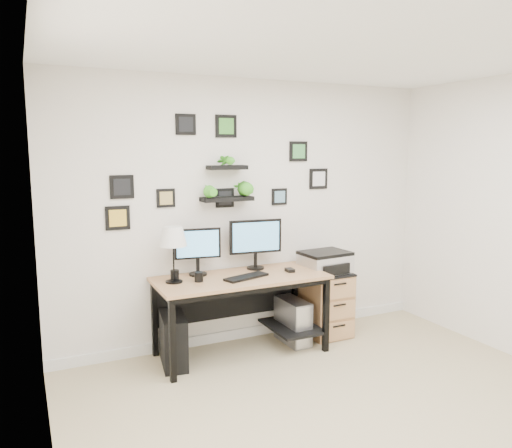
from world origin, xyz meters
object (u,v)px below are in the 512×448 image
pc_tower_black (173,340)px  printer (325,262)px  table_lamp (173,238)px  monitor_left (198,248)px  file_cabinet (325,303)px  pc_tower_grey (293,321)px  monitor_right (256,240)px  desk (243,288)px  mug (199,277)px

pc_tower_black → printer: 1.71m
table_lamp → printer: size_ratio=1.00×
table_lamp → printer: 1.63m
printer → table_lamp: bearing=-179.9°
monitor_left → pc_tower_black: monitor_left is taller
file_cabinet → printer: printer is taller
table_lamp → file_cabinet: size_ratio=0.75×
pc_tower_grey → monitor_right: bearing=151.7°
desk → pc_tower_black: desk is taller
desk → table_lamp: table_lamp is taller
pc_tower_black → monitor_left: bearing=40.2°
monitor_right → printer: 0.78m
table_lamp → file_cabinet: bearing=1.1°
file_cabinet → mug: bearing=-175.8°
monitor_left → file_cabinet: 1.51m
monitor_right → monitor_left: bearing=179.2°
pc_tower_grey → monitor_left: bearing=168.6°
pc_tower_grey → printer: bearing=5.8°
monitor_right → pc_tower_black: size_ratio=1.15×
table_lamp → pc_tower_grey: (1.20, -0.04, -0.93)m
monitor_left → printer: 1.34m
desk → monitor_left: 0.57m
mug → printer: size_ratio=0.18×
monitor_right → printer: monitor_right is taller
pc_tower_black → pc_tower_grey: (1.23, 0.00, -0.01)m
desk → monitor_right: 0.50m
desk → printer: (0.93, 0.03, 0.15)m
pc_tower_black → printer: size_ratio=0.92×
monitor_right → desk: bearing=-141.7°
mug → pc_tower_grey: size_ratio=0.20×
monitor_right → pc_tower_grey: size_ratio=1.18×
mug → monitor_right: bearing=17.8°
pc_tower_black → file_cabinet: (1.65, 0.07, 0.10)m
monitor_right → mug: (-0.66, -0.21, -0.25)m
pc_tower_grey → desk: bearing=178.9°
table_lamp → pc_tower_grey: 1.52m
table_lamp → mug: (0.21, -0.07, -0.36)m
table_lamp → pc_tower_black: (-0.03, -0.04, -0.92)m
pc_tower_grey → printer: size_ratio=0.90×
monitor_left → pc_tower_grey: 1.23m
desk → monitor_left: bearing=155.2°
monitor_right → pc_tower_black: 1.22m
pc_tower_black → file_cabinet: 1.65m
monitor_right → pc_tower_grey: (0.33, -0.18, -0.82)m
monitor_right → table_lamp: table_lamp is taller
mug → pc_tower_black: size_ratio=0.19×
table_lamp → monitor_left: bearing=28.5°
table_lamp → file_cabinet: table_lamp is taller
desk → file_cabinet: 1.01m
desk → mug: mug is taller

